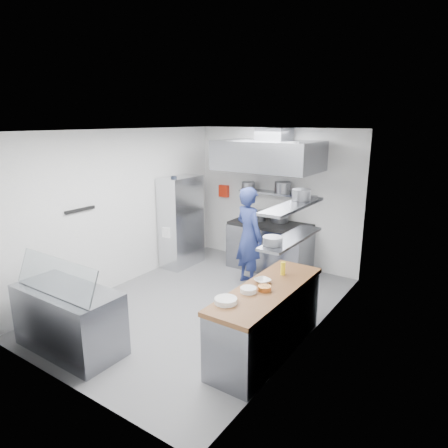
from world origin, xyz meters
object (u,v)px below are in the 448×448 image
Objects in this scene: gas_range at (270,247)px; display_case at (69,319)px; chef at (249,236)px; wire_rack at (181,222)px.

gas_range is 1.07× the size of display_case.
display_case is at bearing 99.31° from chef.
wire_rack reaches higher than gas_range.
chef is 1.21× the size of display_case.
wire_rack is at bearing -153.68° from gas_range.
wire_rack reaches higher than chef.
gas_range is 4.17m from display_case.
wire_rack is 1.23× the size of display_case.
gas_range is 0.88× the size of chef.
gas_range is at bearing 26.32° from wire_rack.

